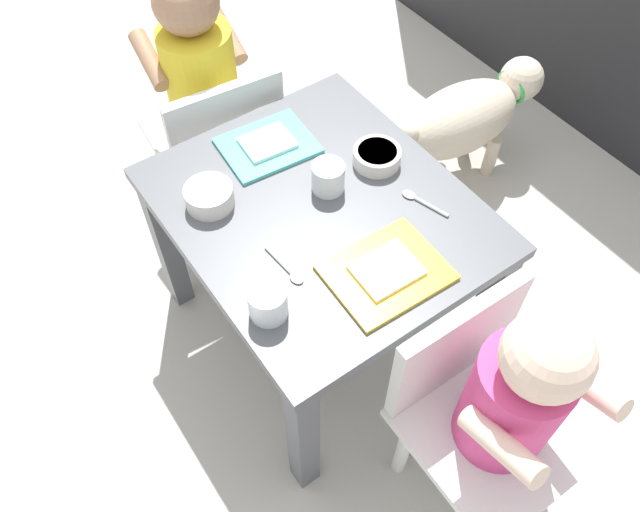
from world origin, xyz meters
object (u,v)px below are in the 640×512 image
Objects in this scene: dining_table at (320,233)px; food_tray_left at (268,145)px; seated_child_right at (506,397)px; dog at (467,116)px; veggie_bowl_far at (377,156)px; spoon_by_right_tray at (420,201)px; seated_child_left at (204,86)px; water_cup_right at (328,179)px; veggie_bowl_near at (209,196)px; food_tray_right at (386,272)px; water_cup_left at (268,303)px; spoon_by_left_tray at (287,269)px.

food_tray_left is at bearing 178.39° from dining_table.
seated_child_right is 0.65m from food_tray_left.
veggie_bowl_far reaches higher than dog.
dining_table is 0.20m from spoon_by_right_tray.
seated_child_left reaches higher than seated_child_right.
veggie_bowl_near is (-0.09, -0.20, -0.00)m from water_cup_right.
spoon_by_right_tray is at bearing 120.70° from food_tray_right.
veggie_bowl_near is at bearing -114.76° from water_cup_right.
veggie_bowl_far is at bearing 145.48° from food_tray_right.
spoon_by_right_tray is (-0.36, 0.12, 0.06)m from seated_child_right.
spoon_by_right_tray is (-0.04, 0.36, -0.02)m from water_cup_left.
seated_child_right reaches higher than food_tray_left.
seated_child_left is at bearing 179.29° from dining_table.
dining_table is at bearing -0.71° from seated_child_left.
water_cup_left reaches higher than dog.
veggie_bowl_far is (-0.49, 0.12, 0.07)m from seated_child_right.
seated_child_left is 10.50× the size of water_cup_left.
water_cup_right is at bearing 125.24° from water_cup_left.
water_cup_left is 0.36m from spoon_by_right_tray.
seated_child_right reaches higher than spoon_by_right_tray.
food_tray_right is at bearing -8.92° from water_cup_right.
spoon_by_right_tray is at bearing 55.49° from veggie_bowl_near.
dog is at bearing 111.17° from spoon_by_left_tray.
seated_child_left reaches higher than veggie_bowl_far.
veggie_bowl_near is at bearing -160.91° from seated_child_right.
food_tray_left reaches higher than dining_table.
veggie_bowl_near is at bearing 171.79° from water_cup_left.
dog is 5.16× the size of veggie_bowl_near.
veggie_bowl_near is (0.08, -0.77, 0.26)m from dog.
food_tray_left reaches higher than dog.
seated_child_left reaches higher than food_tray_left.
spoon_by_right_tray is at bearing 28.28° from food_tray_left.
water_cup_left is (-0.05, -0.20, 0.02)m from food_tray_right.
seated_child_left is at bearing -164.62° from spoon_by_right_tray.
spoon_by_right_tray is (0.01, 0.29, 0.00)m from spoon_by_left_tray.
veggie_bowl_far reaches higher than spoon_by_right_tray.
veggie_bowl_far is (-0.03, 0.16, 0.09)m from dining_table.
seated_child_right is 6.24× the size of spoon_by_right_tray.
seated_child_right is at bearing -0.01° from water_cup_right.
water_cup_left is at bearing -53.17° from spoon_by_left_tray.
dining_table is 0.17m from spoon_by_left_tray.
veggie_bowl_near is 0.39m from spoon_by_right_tray.
water_cup_right is at bearing 12.26° from food_tray_left.
dog is at bearing 110.57° from veggie_bowl_far.
seated_child_right reaches higher than veggie_bowl_near.
spoon_by_right_tray reaches higher than dog.
seated_child_left is 0.27m from food_tray_left.
food_tray_right is at bearing -59.30° from spoon_by_right_tray.
water_cup_left is at bearing -103.77° from food_tray_right.
food_tray_left is at bearing -167.74° from water_cup_right.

